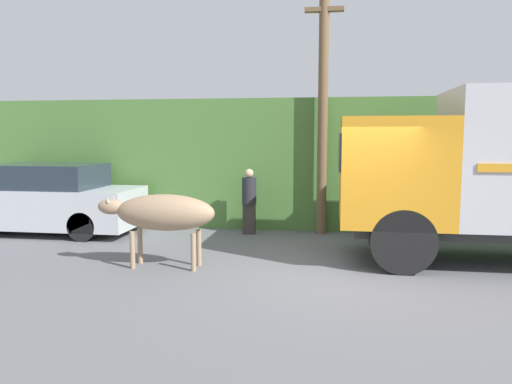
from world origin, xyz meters
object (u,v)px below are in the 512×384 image
at_px(brown_cow, 163,213).
at_px(parked_suv, 43,200).
at_px(pedestrian_on_hill, 249,199).
at_px(utility_pole, 323,104).

relative_size(brown_cow, parked_suv, 0.46).
distance_m(pedestrian_on_hill, utility_pole, 2.83).
xyz_separation_m(brown_cow, parked_suv, (-3.97, 2.63, -0.17)).
bearing_deg(utility_pole, parked_suv, -172.04).
bearing_deg(brown_cow, parked_suv, 136.24).
xyz_separation_m(brown_cow, pedestrian_on_hill, (1.01, 3.25, -0.13)).
bearing_deg(pedestrian_on_hill, brown_cow, 72.21).
bearing_deg(utility_pole, pedestrian_on_hill, -169.84).
height_order(brown_cow, pedestrian_on_hill, pedestrian_on_hill).
relative_size(pedestrian_on_hill, utility_pole, 0.26).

